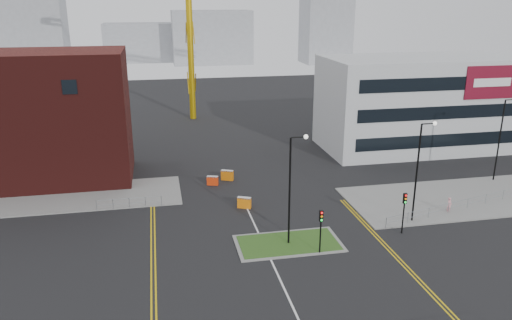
% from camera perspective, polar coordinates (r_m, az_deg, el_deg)
% --- Properties ---
extents(ground, '(200.00, 200.00, 0.00)m').
position_cam_1_polar(ground, '(34.26, 3.96, -15.89)').
color(ground, black).
rests_on(ground, ground).
extents(pavement_left, '(28.00, 8.00, 0.12)m').
position_cam_1_polar(pavement_left, '(54.29, -23.61, -4.15)').
color(pavement_left, slate).
rests_on(pavement_left, ground).
extents(pavement_right, '(24.00, 10.00, 0.12)m').
position_cam_1_polar(pavement_right, '(54.44, 22.83, -3.99)').
color(pavement_right, slate).
rests_on(pavement_right, ground).
extents(island_kerb, '(8.60, 4.60, 0.08)m').
position_cam_1_polar(island_kerb, '(41.35, 3.73, -9.49)').
color(island_kerb, slate).
rests_on(island_kerb, ground).
extents(grass_island, '(8.00, 4.00, 0.12)m').
position_cam_1_polar(grass_island, '(41.34, 3.73, -9.47)').
color(grass_island, '#244A18').
rests_on(grass_island, ground).
extents(brick_building, '(24.20, 10.07, 14.24)m').
position_cam_1_polar(brick_building, '(58.70, -26.13, 4.06)').
color(brick_building, '#431310').
rests_on(brick_building, ground).
extents(office_block, '(25.00, 12.20, 12.00)m').
position_cam_1_polar(office_block, '(69.58, 18.06, 6.20)').
color(office_block, '#BABDBF').
rests_on(office_block, ground).
extents(streetlamp_island, '(1.46, 0.36, 9.18)m').
position_cam_1_polar(streetlamp_island, '(39.23, 4.19, -2.47)').
color(streetlamp_island, black).
rests_on(streetlamp_island, ground).
extents(streetlamp_right_near, '(1.46, 0.36, 9.18)m').
position_cam_1_polar(streetlamp_right_near, '(45.50, 18.23, -0.46)').
color(streetlamp_right_near, black).
rests_on(streetlamp_right_near, ground).
extents(streetlamp_right_far, '(1.46, 0.36, 9.18)m').
position_cam_1_polar(streetlamp_right_far, '(59.56, 26.32, 2.78)').
color(streetlamp_right_far, black).
rests_on(streetlamp_right_far, ground).
extents(traffic_light_island, '(0.28, 0.33, 3.65)m').
position_cam_1_polar(traffic_light_island, '(39.05, 7.43, -7.21)').
color(traffic_light_island, black).
rests_on(traffic_light_island, ground).
extents(traffic_light_right, '(0.28, 0.33, 3.65)m').
position_cam_1_polar(traffic_light_right, '(43.77, 16.60, -5.00)').
color(traffic_light_right, black).
rests_on(traffic_light_right, ground).
extents(railing_left, '(6.05, 0.05, 1.10)m').
position_cam_1_polar(railing_left, '(49.04, -14.30, -4.60)').
color(railing_left, gray).
rests_on(railing_left, ground).
extents(railing_right, '(19.05, 5.05, 1.10)m').
position_cam_1_polar(railing_right, '(51.47, 23.05, -4.39)').
color(railing_right, gray).
rests_on(railing_right, ground).
extents(centre_line, '(0.15, 30.00, 0.01)m').
position_cam_1_polar(centre_line, '(35.87, 3.10, -14.16)').
color(centre_line, silver).
rests_on(centre_line, ground).
extents(yellow_left_a, '(0.12, 24.00, 0.01)m').
position_cam_1_polar(yellow_left_a, '(41.96, -11.89, -9.49)').
color(yellow_left_a, gold).
rests_on(yellow_left_a, ground).
extents(yellow_left_b, '(0.12, 24.00, 0.01)m').
position_cam_1_polar(yellow_left_b, '(41.96, -11.47, -9.47)').
color(yellow_left_b, gold).
rests_on(yellow_left_b, ground).
extents(yellow_right_a, '(0.12, 20.00, 0.01)m').
position_cam_1_polar(yellow_right_a, '(42.16, 14.48, -9.56)').
color(yellow_right_a, gold).
rests_on(yellow_right_a, ground).
extents(yellow_right_b, '(0.12, 20.00, 0.01)m').
position_cam_1_polar(yellow_right_b, '(42.28, 14.86, -9.50)').
color(yellow_right_b, gold).
rests_on(yellow_right_b, ground).
extents(skyline_a, '(18.00, 12.00, 22.00)m').
position_cam_1_polar(skyline_a, '(151.08, -24.37, 13.28)').
color(skyline_a, gray).
rests_on(skyline_a, ground).
extents(skyline_b, '(24.00, 12.00, 16.00)m').
position_cam_1_polar(skyline_b, '(158.79, -5.07, 13.80)').
color(skyline_b, gray).
rests_on(skyline_b, ground).
extents(skyline_c, '(14.00, 12.00, 28.00)m').
position_cam_1_polar(skyline_c, '(161.38, 8.02, 15.90)').
color(skyline_c, gray).
rests_on(skyline_c, ground).
extents(skyline_d, '(30.00, 12.00, 12.00)m').
position_cam_1_polar(skyline_d, '(167.91, -11.73, 13.04)').
color(skyline_d, gray).
rests_on(skyline_d, ground).
extents(pedestrian, '(0.67, 0.59, 1.54)m').
position_cam_1_polar(pedestrian, '(49.94, 21.22, -4.85)').
color(pedestrian, pink).
rests_on(pedestrian, ground).
extents(barrier_left, '(1.25, 0.74, 1.00)m').
position_cam_1_polar(barrier_left, '(53.74, -4.99, -2.32)').
color(barrier_left, red).
rests_on(barrier_left, ground).
extents(barrier_mid, '(1.41, 0.96, 1.13)m').
position_cam_1_polar(barrier_mid, '(55.06, -3.30, -1.70)').
color(barrier_mid, orange).
rests_on(barrier_mid, ground).
extents(barrier_right, '(1.35, 0.93, 1.08)m').
position_cam_1_polar(barrier_right, '(47.76, -1.35, -4.84)').
color(barrier_right, orange).
rests_on(barrier_right, ground).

